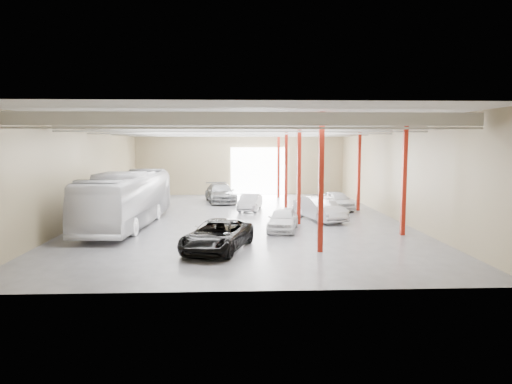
{
  "coord_description": "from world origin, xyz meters",
  "views": [
    {
      "loc": [
        -0.41,
        -32.45,
        5.48
      ],
      "look_at": [
        0.9,
        -1.99,
        2.2
      ],
      "focal_mm": 32.0,
      "sensor_mm": 36.0,
      "label": 1
    }
  ],
  "objects": [
    {
      "name": "coach_bus",
      "position": [
        -7.62,
        -2.21,
        1.81
      ],
      "size": [
        3.77,
        13.12,
        3.61
      ],
      "primitive_type": "imported",
      "rotation": [
        0.0,
        0.0,
        -0.06
      ],
      "color": "silver",
      "rests_on": "ground"
    },
    {
      "name": "car_row_b",
      "position": [
        0.69,
        4.5,
        0.68
      ],
      "size": [
        2.24,
        4.35,
        1.37
      ],
      "primitive_type": "imported",
      "rotation": [
        0.0,
        0.0,
        -0.2
      ],
      "color": "#B6B6BB",
      "rests_on": "ground"
    },
    {
      "name": "car_right_near",
      "position": [
        5.5,
        -0.6,
        0.84
      ],
      "size": [
        3.36,
        5.4,
        1.68
      ],
      "primitive_type": "imported",
      "rotation": [
        0.0,
        0.0,
        0.34
      ],
      "color": "silver",
      "rests_on": "ground"
    },
    {
      "name": "car_row_a",
      "position": [
        2.5,
        -4.27,
        0.73
      ],
      "size": [
        2.55,
        4.53,
        1.45
      ],
      "primitive_type": "imported",
      "rotation": [
        0.0,
        0.0,
        -0.21
      ],
      "color": "silver",
      "rests_on": "ground"
    },
    {
      "name": "depot_shell",
      "position": [
        0.13,
        0.48,
        4.98
      ],
      "size": [
        22.12,
        32.12,
        7.06
      ],
      "color": "#4D4D52",
      "rests_on": "ground"
    },
    {
      "name": "car_right_far",
      "position": [
        7.9,
        4.6,
        0.76
      ],
      "size": [
        2.43,
        4.67,
        1.52
      ],
      "primitive_type": "imported",
      "rotation": [
        0.0,
        0.0,
        0.15
      ],
      "color": "silver",
      "rests_on": "ground"
    },
    {
      "name": "car_row_c",
      "position": [
        -1.9,
        9.7,
        0.86
      ],
      "size": [
        3.42,
        6.24,
        1.71
      ],
      "primitive_type": "imported",
      "rotation": [
        0.0,
        0.0,
        0.18
      ],
      "color": "slate",
      "rests_on": "ground"
    },
    {
      "name": "black_sedan",
      "position": [
        -1.4,
        -9.47,
        0.78
      ],
      "size": [
        4.12,
        6.11,
        1.56
      ],
      "primitive_type": "imported",
      "rotation": [
        0.0,
        0.0,
        -0.3
      ],
      "color": "black",
      "rests_on": "ground"
    }
  ]
}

